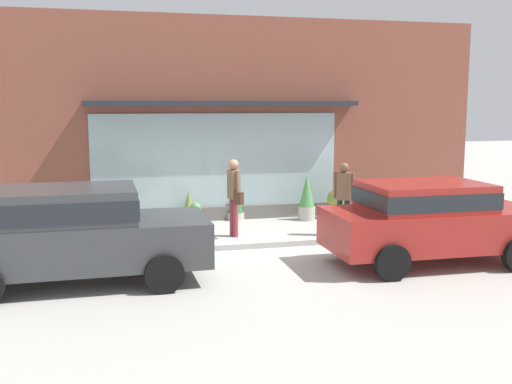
# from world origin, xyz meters

# --- Properties ---
(ground_plane) EXTENTS (60.00, 60.00, 0.00)m
(ground_plane) POSITION_xyz_m (0.00, 0.00, 0.00)
(ground_plane) COLOR #B2AFA8
(curb_strip) EXTENTS (14.00, 0.24, 0.12)m
(curb_strip) POSITION_xyz_m (0.00, -0.20, 0.06)
(curb_strip) COLOR #B2B2AD
(curb_strip) RESTS_ON ground_plane
(storefront) EXTENTS (14.00, 0.81, 5.20)m
(storefront) POSITION_xyz_m (-0.00, 3.19, 2.54)
(storefront) COLOR brown
(storefront) RESTS_ON ground_plane
(fire_hydrant) EXTENTS (0.40, 0.37, 0.84)m
(fire_hydrant) POSITION_xyz_m (-1.10, 0.85, 0.42)
(fire_hydrant) COLOR #4C8C47
(fire_hydrant) RESTS_ON ground_plane
(pedestrian_with_handbag) EXTENTS (0.29, 0.61, 1.76)m
(pedestrian_with_handbag) POSITION_xyz_m (-0.21, 0.96, 1.03)
(pedestrian_with_handbag) COLOR #8E333D
(pedestrian_with_handbag) RESTS_ON ground_plane
(pedestrian_passerby) EXTENTS (0.45, 0.33, 1.68)m
(pedestrian_passerby) POSITION_xyz_m (2.23, 0.45, 0.99)
(pedestrian_passerby) COLOR #232328
(pedestrian_passerby) RESTS_ON ground_plane
(parked_car_dark_gray) EXTENTS (4.35, 2.02, 1.63)m
(parked_car_dark_gray) POSITION_xyz_m (-3.60, -1.90, 0.92)
(parked_car_dark_gray) COLOR #383A3D
(parked_car_dark_gray) RESTS_ON ground_plane
(parked_car_red) EXTENTS (4.04, 1.98, 1.55)m
(parked_car_red) POSITION_xyz_m (2.86, -2.22, 0.88)
(parked_car_red) COLOR maroon
(parked_car_red) RESTS_ON ground_plane
(potted_plant_trailing_edge) EXTENTS (0.44, 0.44, 1.19)m
(potted_plant_trailing_edge) POSITION_xyz_m (2.03, 2.42, 0.57)
(potted_plant_trailing_edge) COLOR #B7B2A3
(potted_plant_trailing_edge) RESTS_ON ground_plane
(potted_plant_doorstep) EXTENTS (0.30, 0.30, 0.80)m
(potted_plant_doorstep) POSITION_xyz_m (-0.99, 2.80, 0.38)
(potted_plant_doorstep) COLOR #33473D
(potted_plant_doorstep) RESTS_ON ground_plane
(potted_plant_low_front) EXTENTS (0.44, 0.44, 0.76)m
(potted_plant_low_front) POSITION_xyz_m (0.25, 2.90, 0.37)
(potted_plant_low_front) COLOR #B7B2A3
(potted_plant_low_front) RESTS_ON ground_plane
(potted_plant_by_entrance) EXTENTS (0.51, 0.51, 0.78)m
(potted_plant_by_entrance) POSITION_xyz_m (-2.92, 2.41, 0.43)
(potted_plant_by_entrance) COLOR #B7B2A3
(potted_plant_by_entrance) RESTS_ON ground_plane
(potted_plant_window_center) EXTENTS (0.33, 0.33, 0.98)m
(potted_plant_window_center) POSITION_xyz_m (-4.48, 2.49, 0.47)
(potted_plant_window_center) COLOR #9E6042
(potted_plant_window_center) RESTS_ON ground_plane
(potted_plant_window_left) EXTENTS (0.46, 0.46, 0.92)m
(potted_plant_window_left) POSITION_xyz_m (4.23, 2.43, 0.45)
(potted_plant_window_left) COLOR #9E6042
(potted_plant_window_left) RESTS_ON ground_plane
(potted_plant_corner_tall) EXTENTS (0.50, 0.50, 0.78)m
(potted_plant_corner_tall) POSITION_xyz_m (2.85, 2.41, 0.41)
(potted_plant_corner_tall) COLOR #33473D
(potted_plant_corner_tall) RESTS_ON ground_plane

